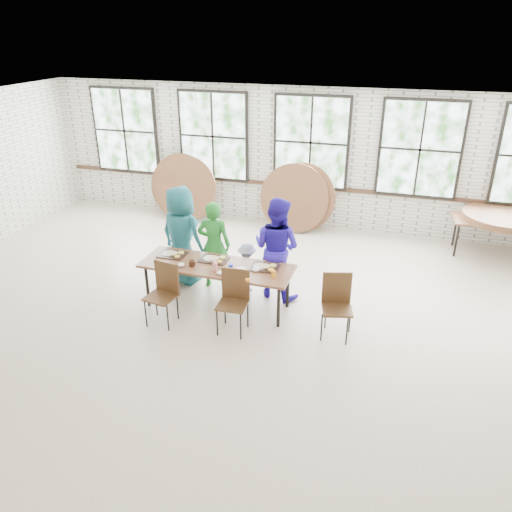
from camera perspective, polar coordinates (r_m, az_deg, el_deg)
The scene contains 13 objects.
room at distance 10.83m, azimuth 6.29°, elevation 12.53°, with size 12.00×12.00×12.00m.
dining_table at distance 7.82m, azimuth -4.51°, elevation -1.37°, with size 2.42×0.85×0.74m.
chair_near_left at distance 7.61m, azimuth -10.48°, elevation -3.62°, with size 0.49×0.47×0.95m.
chair_near_right at distance 7.30m, azimuth -2.52°, elevation -4.50°, with size 0.44×0.42×0.95m.
chair_spare at distance 7.28m, azimuth 9.22°, elevation -4.94°, with size 0.51×0.50×0.95m.
adult_teal at distance 8.61m, azimuth -8.51°, elevation 2.32°, with size 0.85×0.55×1.74m, color navy.
adult_green at distance 8.42m, azimuth -4.80°, elevation 1.27°, with size 0.56×0.37×1.54m, color #1F7425.
toddler at distance 8.39m, azimuth -1.02°, elevation -1.30°, with size 0.56×0.32×0.86m, color #131A3D.
adult_blue at distance 8.08m, azimuth 2.36°, elevation 0.92°, with size 0.83×0.65×1.71m, color #2917A7.
storage_table at distance 10.66m, azimuth 26.29°, elevation 3.41°, with size 1.86×0.92×0.74m.
tabletop_clutter at distance 7.74m, azimuth -3.91°, elevation -0.99°, with size 2.03×0.65×0.11m.
round_tops_stacked at distance 10.62m, azimuth 26.42°, elevation 4.01°, with size 1.50×1.50×0.13m.
round_tops_leaning at distance 11.18m, azimuth -2.02°, elevation 7.26°, with size 4.32×0.51×1.48m.
Camera 1 is at (1.91, -5.96, 4.17)m, focal length 35.00 mm.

